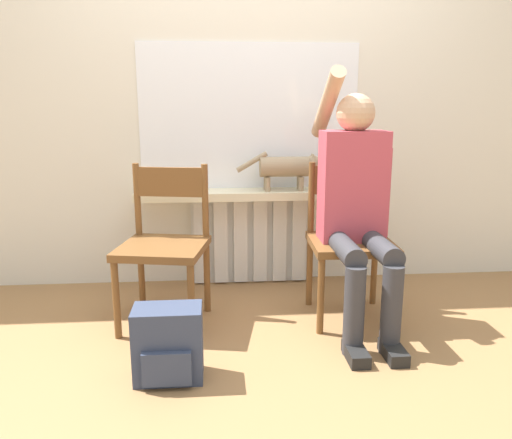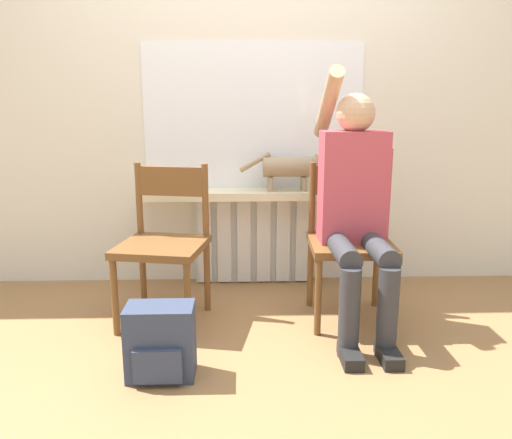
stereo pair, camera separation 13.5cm
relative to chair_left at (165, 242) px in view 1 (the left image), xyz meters
name	(u,v)px [view 1 (the left image)]	position (x,y,z in m)	size (l,w,h in m)	color
ground_plane	(268,368)	(0.50, -0.56, -0.45)	(12.00, 12.00, 0.00)	olive
wall_with_window	(249,75)	(0.50, 0.67, 0.90)	(7.00, 0.06, 2.70)	silver
radiator	(250,239)	(0.50, 0.59, -0.16)	(0.77, 0.08, 0.58)	silver
windowsill	(251,194)	(0.50, 0.53, 0.16)	(1.45, 0.23, 0.05)	beige
window_glass	(249,117)	(0.50, 0.64, 0.64)	(1.39, 0.01, 0.91)	white
chair_left	(165,242)	(0.00, 0.00, 0.00)	(0.51, 0.51, 0.85)	brown
chair_right	(349,238)	(1.01, 0.00, 0.00)	(0.45, 0.45, 0.85)	brown
person	(357,200)	(1.01, -0.11, 0.23)	(0.36, 0.98, 1.36)	#333338
cat	(288,167)	(0.73, 0.51, 0.33)	(0.54, 0.13, 0.25)	#9E896B
backpack	(168,344)	(0.06, -0.61, -0.29)	(0.29, 0.20, 0.33)	#333D56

